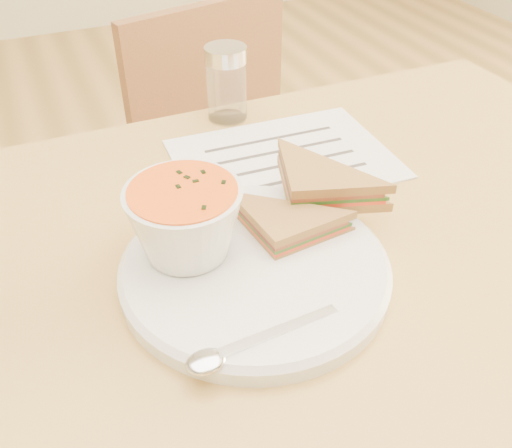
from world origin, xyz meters
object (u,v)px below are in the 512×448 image
plate (255,270)px  condiment_shaker (227,84)px  dining_table (297,432)px  chair_far (257,220)px  soup_bowl (186,224)px

plate → condiment_shaker: size_ratio=2.53×
dining_table → condiment_shaker: condiment_shaker is taller
condiment_shaker → plate: bearing=-106.6°
chair_far → condiment_shaker: (-0.11, -0.15, 0.39)m
chair_far → condiment_shaker: size_ratio=7.52×
dining_table → condiment_shaker: (0.02, 0.31, 0.43)m
plate → condiment_shaker: condiment_shaker is taller
dining_table → plate: size_ratio=3.62×
soup_bowl → plate: bearing=-34.9°
dining_table → chair_far: chair_far is taller
chair_far → soup_bowl: bearing=44.6°
condiment_shaker → chair_far: bearing=53.0°
plate → condiment_shaker: (0.10, 0.33, 0.05)m
chair_far → dining_table: bearing=59.6°
dining_table → condiment_shaker: bearing=86.2°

